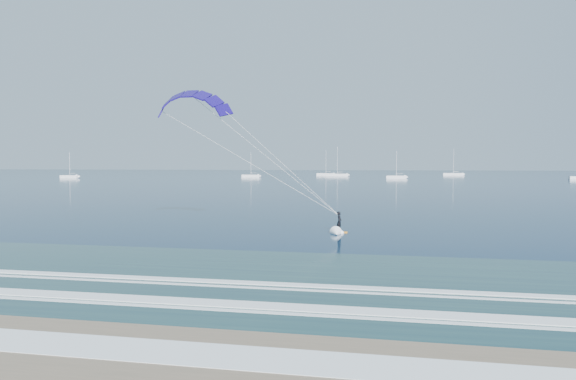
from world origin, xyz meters
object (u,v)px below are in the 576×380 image
at_px(sailboat_2, 337,175).
at_px(sailboat_3, 396,177).
at_px(sailboat_0, 70,177).
at_px(sailboat_1, 251,176).
at_px(sailboat_4, 453,174).
at_px(sailboat_7, 326,174).
at_px(kitesurfer_rig, 259,151).

relative_size(sailboat_2, sailboat_3, 1.25).
relative_size(sailboat_0, sailboat_1, 0.98).
bearing_deg(sailboat_1, sailboat_2, 38.75).
xyz_separation_m(sailboat_0, sailboat_4, (163.92, 81.37, 0.02)).
bearing_deg(sailboat_3, sailboat_0, -171.71).
bearing_deg(sailboat_7, sailboat_4, 14.69).
xyz_separation_m(sailboat_2, sailboat_4, (56.96, 27.87, -0.00)).
bearing_deg(sailboat_3, sailboat_1, 174.89).
height_order(sailboat_0, sailboat_3, sailboat_3).
distance_m(kitesurfer_rig, sailboat_4, 234.64).
distance_m(kitesurfer_rig, sailboat_7, 214.56).
distance_m(sailboat_1, sailboat_7, 48.69).
height_order(sailboat_2, sailboat_3, sailboat_2).
bearing_deg(sailboat_7, sailboat_1, -125.80).
xyz_separation_m(sailboat_4, sailboat_7, (-63.79, -16.72, -0.01)).
bearing_deg(sailboat_3, sailboat_7, 127.13).
bearing_deg(sailboat_1, kitesurfer_rig, -74.63).
bearing_deg(sailboat_4, sailboat_2, -153.93).
height_order(sailboat_3, sailboat_4, sailboat_4).
xyz_separation_m(kitesurfer_rig, sailboat_3, (14.78, 168.49, -6.62)).
bearing_deg(sailboat_2, kitesurfer_rig, -86.46).
bearing_deg(sailboat_1, sailboat_0, -160.65).
height_order(kitesurfer_rig, sailboat_4, sailboat_4).
relative_size(sailboat_1, sailboat_4, 0.81).
xyz_separation_m(sailboat_1, sailboat_3, (62.62, -5.60, 0.00)).
distance_m(sailboat_1, sailboat_2, 45.28).
distance_m(sailboat_3, sailboat_4, 68.56).
height_order(kitesurfer_rig, sailboat_0, kitesurfer_rig).
bearing_deg(sailboat_0, sailboat_7, 32.85).
relative_size(sailboat_1, sailboat_7, 0.88).
height_order(kitesurfer_rig, sailboat_7, kitesurfer_rig).
height_order(sailboat_1, sailboat_4, sailboat_4).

